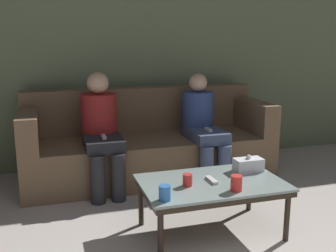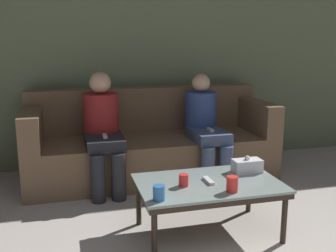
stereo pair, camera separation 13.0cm
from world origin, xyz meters
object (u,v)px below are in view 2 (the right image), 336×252
Objects in this scene: game_remote at (209,181)px; cup_near_right at (184,180)px; cup_near_left at (159,193)px; seated_person_left_end at (103,127)px; coffee_table at (208,187)px; tissue_box at (247,166)px; couch at (150,145)px; seated_person_mid_left at (205,124)px; cup_far_center at (232,184)px.

cup_near_right is at bearing -170.91° from game_remote.
seated_person_left_end reaches higher than cup_near_left.
tissue_box is (0.36, 0.13, 0.09)m from coffee_table.
seated_person_mid_left is (0.51, -0.24, 0.24)m from couch.
couch is 2.43× the size of coffee_table.
game_remote is (-0.36, -0.13, -0.04)m from tissue_box.
seated_person_left_end is at bearing 117.93° from cup_far_center.
cup_near_right is at bearing 41.34° from cup_near_left.
seated_person_left_end is at bearing 98.81° from cup_near_left.
coffee_table is 0.22m from cup_near_right.
cup_far_center is 0.49× the size of tissue_box.
seated_person_left_end reaches higher than couch.
tissue_box is (0.49, -1.24, 0.12)m from couch.
coffee_table is 6.82× the size of game_remote.
couch reaches higher than coffee_table.
cup_near_right is at bearing -116.40° from seated_person_mid_left.
game_remote is 0.14× the size of seated_person_mid_left.
cup_near_right is 1.30m from seated_person_mid_left.
seated_person_left_end is at bearing -155.76° from couch.
seated_person_mid_left reaches higher than tissue_box.
seated_person_mid_left is (0.02, 1.00, 0.12)m from tissue_box.
tissue_box is 0.20× the size of seated_person_left_end.
seated_person_left_end is 1.01m from seated_person_mid_left.
cup_far_center is at bearing -32.90° from cup_near_right.
coffee_table is at bearing -61.02° from seated_person_left_end.
game_remote is at bearing 112.00° from cup_far_center.
tissue_box is (0.78, 0.36, 0.00)m from cup_near_left.
game_remote reaches higher than coffee_table.
cup_near_left is 0.09× the size of seated_person_left_end.
seated_person_mid_left is (0.57, 1.16, 0.12)m from cup_near_right.
cup_near_left is 1.15× the size of cup_near_right.
cup_near_right reaches higher than coffee_table.
game_remote is (0.42, 0.23, -0.04)m from cup_near_left.
tissue_box is at bearing 24.48° from cup_near_left.
cup_far_center is (0.51, 0.01, 0.00)m from cup_near_left.
couch is at bearing 97.69° from cup_far_center.
cup_near_left is at bearing -100.38° from couch.
cup_near_right is at bearing 147.10° from cup_far_center.
cup_far_center is at bearing -62.07° from seated_person_left_end.
seated_person_left_end is at bearing 179.02° from seated_person_mid_left.
game_remote is at bearing 9.09° from cup_near_right.
tissue_box is at bearing 19.44° from game_remote.
couch is 2.25× the size of seated_person_left_end.
couch is at bearing 79.62° from cup_near_left.
seated_person_left_end is 1.04× the size of seated_person_mid_left.
cup_near_right is 0.34m from cup_far_center.
couch is 23.16× the size of cup_far_center.
couch is 0.61m from seated_person_left_end.
seated_person_mid_left reaches higher than game_remote.
cup_near_left is 1.39m from seated_person_left_end.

